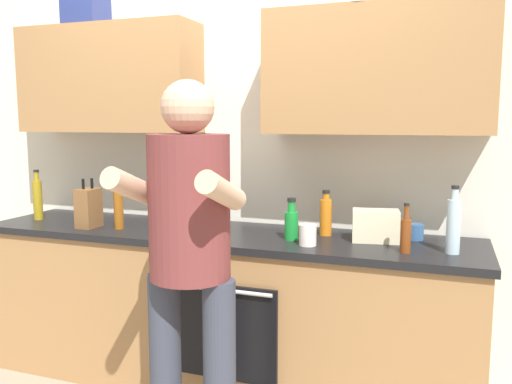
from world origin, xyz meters
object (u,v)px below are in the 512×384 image
cup_tea (416,232)px  knife_block (89,208)px  bottle_syrup (118,205)px  bottle_water (454,225)px  grocery_bag_rice (376,226)px  grocery_bag_bread (207,220)px  cup_coffee (308,235)px  bottle_soda (291,223)px  bottle_juice (326,216)px  bottle_oil (38,198)px  person_standing (189,247)px  bottle_vinegar (406,234)px

cup_tea → knife_block: size_ratio=0.29×
bottle_syrup → bottle_water: bottle_syrup is taller
cup_tea → grocery_bag_rice: size_ratio=0.36×
grocery_bag_bread → grocery_bag_rice: 0.92m
bottle_water → cup_coffee: (-0.68, -0.07, -0.08)m
bottle_soda → grocery_bag_bread: bottle_soda is taller
bottle_soda → bottle_juice: bearing=49.9°
bottle_syrup → knife_block: size_ratio=1.16×
bottle_oil → bottle_water: bearing=-0.8°
person_standing → bottle_juice: person_standing is taller
bottle_syrup → bottle_oil: 0.65m
grocery_bag_bread → bottle_vinegar: bearing=-4.9°
cup_tea → bottle_water: bearing=-53.7°
knife_block → bottle_juice: bearing=10.8°
bottle_vinegar → cup_coffee: 0.47m
bottle_water → bottle_vinegar: size_ratio=1.36×
person_standing → bottle_oil: person_standing is taller
person_standing → grocery_bag_bread: person_standing is taller
bottle_water → grocery_bag_rice: 0.40m
bottle_oil → knife_block: bearing=-12.1°
cup_coffee → knife_block: knife_block is taller
bottle_syrup → cup_coffee: (1.13, -0.03, -0.09)m
bottle_water → cup_tea: (-0.18, 0.25, -0.10)m
bottle_soda → person_standing: bearing=-109.9°
bottle_soda → bottle_juice: size_ratio=0.89×
person_standing → grocery_bag_rice: bearing=50.1°
person_standing → bottle_oil: size_ratio=5.33×
bottle_syrup → person_standing: bearing=-38.9°
bottle_syrup → bottle_juice: 1.19m
bottle_syrup → bottle_vinegar: size_ratio=1.41×
cup_tea → grocery_bag_rice: 0.23m
bottle_oil → grocery_bag_rice: 2.09m
bottle_vinegar → bottle_juice: bearing=150.1°
person_standing → grocery_bag_rice: size_ratio=7.17×
bottle_soda → grocery_bag_bread: size_ratio=1.03×
bottle_oil → bottle_water: 2.46m
bottle_water → cup_tea: bottle_water is taller
cup_coffee → bottle_water: bearing=6.0°
person_standing → grocery_bag_rice: (0.67, 0.80, -0.02)m
bottle_water → bottle_vinegar: 0.22m
bottle_oil → grocery_bag_rice: size_ratio=1.34×
bottle_syrup → grocery_bag_bread: bearing=8.0°
bottle_syrup → cup_coffee: bottle_syrup is taller
knife_block → grocery_bag_rice: knife_block is taller
bottle_water → cup_coffee: 0.69m
cup_tea → bottle_soda: bearing=-160.2°
bottle_water → bottle_soda: bearing=178.3°
grocery_bag_rice → cup_coffee: bearing=-145.6°
bottle_vinegar → grocery_bag_rice: size_ratio=1.00×
bottle_water → bottle_vinegar: bearing=-164.9°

